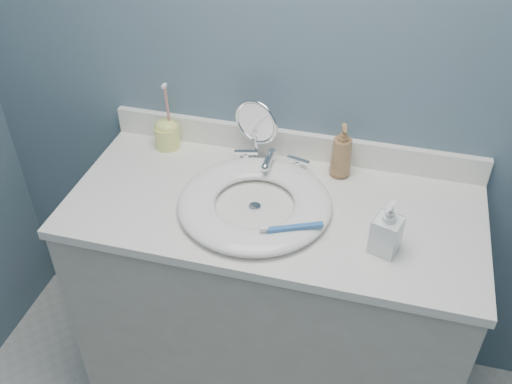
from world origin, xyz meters
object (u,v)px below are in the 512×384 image
(makeup_mirror, at_px, (256,129))
(toothbrush_holder, at_px, (167,133))
(soap_bottle_amber, at_px, (342,151))
(soap_bottle_clear, at_px, (387,227))

(makeup_mirror, relative_size, toothbrush_holder, 0.96)
(soap_bottle_amber, distance_m, soap_bottle_clear, 0.35)
(makeup_mirror, xyz_separation_m, toothbrush_holder, (-0.31, 0.01, -0.07))
(soap_bottle_clear, relative_size, toothbrush_holder, 0.67)
(soap_bottle_amber, height_order, toothbrush_holder, toothbrush_holder)
(makeup_mirror, height_order, soap_bottle_clear, makeup_mirror)
(makeup_mirror, height_order, soap_bottle_amber, makeup_mirror)
(soap_bottle_amber, height_order, soap_bottle_clear, soap_bottle_amber)
(soap_bottle_amber, xyz_separation_m, toothbrush_holder, (-0.58, 0.01, -0.04))
(toothbrush_holder, bearing_deg, soap_bottle_clear, -22.98)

